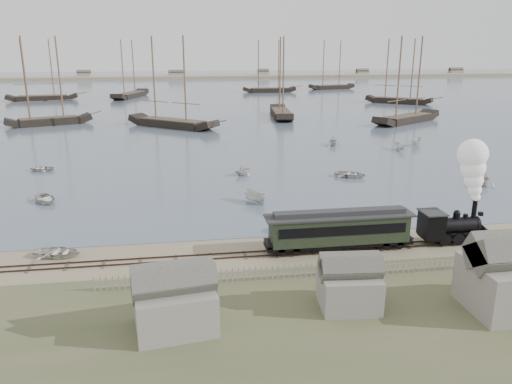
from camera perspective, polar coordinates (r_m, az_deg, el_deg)
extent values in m
plane|color=gray|center=(46.55, 3.34, -5.96)|extent=(600.00, 600.00, 0.00)
cube|color=#495869|center=(213.01, -6.38, 11.50)|extent=(600.00, 336.00, 0.06)
cube|color=#33211C|center=(44.27, 4.02, -7.05)|extent=(120.00, 0.08, 0.12)
cube|color=#33211C|center=(45.16, 3.74, -6.56)|extent=(120.00, 0.08, 0.12)
cube|color=#403429|center=(44.74, 3.87, -6.88)|extent=(120.00, 1.80, 0.06)
cube|color=tan|center=(292.76, -7.11, 12.77)|extent=(500.00, 20.00, 1.80)
cube|color=black|center=(50.22, 21.91, -4.61)|extent=(6.78, 1.99, 0.25)
cylinder|color=black|center=(49.70, 21.64, -3.57)|extent=(4.19, 1.50, 1.50)
cube|color=black|center=(48.58, 19.42, -3.54)|extent=(1.79, 2.19, 2.29)
cube|color=#2A2A2C|center=(48.20, 19.55, -2.20)|extent=(1.99, 2.39, 0.12)
cylinder|color=black|center=(50.26, 23.67, -1.96)|extent=(0.44, 0.44, 1.60)
sphere|color=black|center=(49.43, 21.98, -2.28)|extent=(0.64, 0.64, 0.64)
cone|color=black|center=(51.92, 24.95, -4.41)|extent=(1.40, 1.99, 1.99)
cube|color=black|center=(50.73, 24.29, -2.29)|extent=(0.35, 0.35, 0.35)
cube|color=black|center=(45.62, 9.40, -5.72)|extent=(13.33, 2.19, 0.33)
cube|color=black|center=(45.14, 9.48, -4.15)|extent=(12.37, 2.38, 2.38)
cube|color=black|center=(43.99, 9.98, -4.40)|extent=(11.42, 0.06, 0.86)
cube|color=black|center=(46.14, 9.03, -3.36)|extent=(11.42, 0.06, 0.86)
cube|color=#2A2A2C|center=(44.73, 9.55, -2.66)|extent=(13.33, 2.57, 0.17)
cube|color=#2A2A2C|center=(44.64, 9.57, -2.32)|extent=(11.90, 1.14, 0.43)
imported|color=beige|center=(46.95, -21.72, -6.41)|extent=(3.77, 4.63, 0.84)
imported|color=beige|center=(63.38, -22.98, -0.69)|extent=(5.21, 4.79, 0.88)
imported|color=beige|center=(70.59, -1.55, 2.55)|extent=(3.73, 3.81, 1.52)
imported|color=beige|center=(58.10, -0.21, -0.56)|extent=(3.73, 3.20, 1.39)
imported|color=beige|center=(70.76, 10.73, 2.04)|extent=(4.85, 5.32, 0.90)
imported|color=beige|center=(71.62, 24.62, 1.35)|extent=(4.43, 4.40, 1.77)
imported|color=beige|center=(96.18, 17.87, 5.45)|extent=(3.54, 3.65, 1.43)
imported|color=beige|center=(79.62, -23.36, 2.50)|extent=(3.36, 4.12, 0.75)
imported|color=beige|center=(93.12, 8.82, 5.80)|extent=(3.61, 3.22, 1.72)
imported|color=beige|center=(91.43, 16.17, 5.02)|extent=(3.36, 1.30, 1.29)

